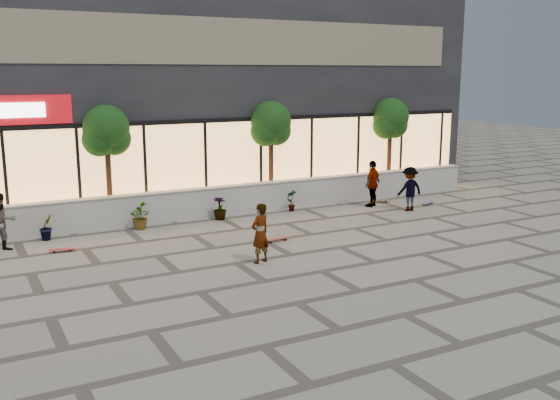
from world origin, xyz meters
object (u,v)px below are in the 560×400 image
tree_mideast (271,126)px  skateboard_right_near (380,200)px  tree_midwest (106,134)px  skater_center (260,233)px  skater_right_far (410,189)px  tree_east (390,121)px  skater_left (2,223)px  skateboard_right_far (428,202)px  skateboard_center (277,239)px  skater_right_near (373,184)px  skateboard_left (62,249)px

tree_mideast → skateboard_right_near: tree_mideast is taller
tree_midwest → tree_mideast: (6.00, 0.00, 0.00)m
tree_mideast → skateboard_right_near: size_ratio=5.11×
skater_center → skater_right_far: 8.18m
tree_east → skater_left: 15.23m
tree_midwest → skateboard_right_far: 12.01m
tree_midwest → skater_center: (2.45, -6.30, -2.19)m
skateboard_center → tree_east: bearing=25.0°
skateboard_center → skateboard_right_near: 6.91m
skater_right_near → skateboard_right_far: skater_right_near is taller
tree_east → skater_right_near: bearing=-139.0°
tree_midwest → skateboard_left: 4.52m
skater_left → skateboard_right_near: (13.41, 0.48, -0.76)m
tree_midwest → tree_mideast: same height
skater_center → skateboard_right_near: skater_center is taller
skater_left → skateboard_center: size_ratio=1.94×
tree_midwest → skater_right_near: 9.68m
tree_east → skateboard_right_far: 3.95m
skateboard_center → skateboard_right_near: size_ratio=1.12×
tree_midwest → skater_right_far: 10.71m
tree_midwest → tree_east: (11.50, 0.00, 0.00)m
skater_right_near → skateboard_center: (-5.43, -2.68, -0.78)m
skater_left → tree_mideast: bearing=-6.1°
skater_right_near → skateboard_center: skater_right_near is taller
tree_mideast → skater_left: (-9.44, -1.98, -2.15)m
skater_left → skater_right_far: 13.50m
tree_east → skateboard_right_near: (-1.53, -1.50, -2.91)m
skateboard_left → tree_east: bearing=24.3°
tree_midwest → skateboard_right_far: size_ratio=5.05×
tree_mideast → tree_midwest: bearing=180.0°
skater_left → skateboard_right_far: size_ratio=2.15×
skateboard_center → skateboard_right_near: skateboard_center is taller
skateboard_left → skater_center: bearing=-25.5°
skater_left → skateboard_left: (1.42, -0.82, -0.76)m
tree_midwest → skater_right_far: bearing=-17.6°
tree_east → skateboard_left: (-13.52, -2.80, -2.92)m
tree_east → skater_right_near: 3.67m
skater_center → skateboard_left: bearing=-57.9°
tree_mideast → skater_center: bearing=-119.4°
skater_center → skater_right_far: (7.55, 3.13, 0.00)m
tree_midwest → skateboard_right_far: tree_midwest is taller
tree_mideast → skater_center: (-3.55, -6.30, -2.19)m
skateboard_center → skateboard_left: skateboard_center is taller
skateboard_left → tree_midwest: bearing=66.8°
skater_right_near → tree_east: bearing=-166.6°
tree_east → skater_right_far: size_ratio=2.44×
skateboard_right_near → skater_right_far: bearing=-68.7°
skater_left → skateboard_right_near: skater_left is taller
skater_right_far → skateboard_left: skater_right_far is taller
tree_mideast → skater_right_near: bearing=-31.2°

